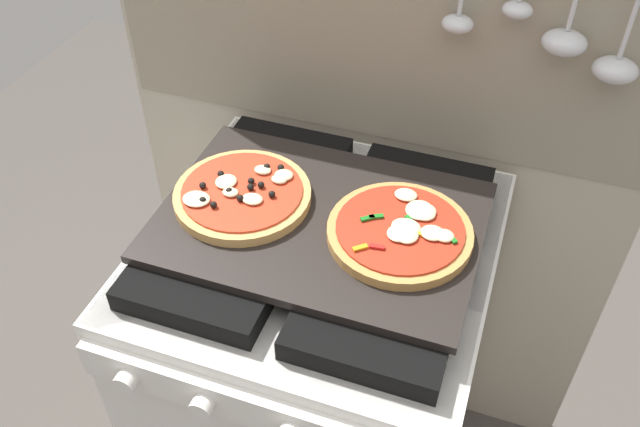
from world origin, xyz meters
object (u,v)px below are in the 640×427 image
at_px(baking_tray, 320,221).
at_px(stove, 320,377).
at_px(pizza_left, 243,193).
at_px(pizza_right, 402,229).

bearing_deg(baking_tray, stove, -90.00).
xyz_separation_m(baking_tray, pizza_left, (-0.14, 0.00, 0.02)).
xyz_separation_m(pizza_left, pizza_right, (0.28, 0.00, 0.00)).
relative_size(stove, baking_tray, 1.67).
bearing_deg(stove, pizza_right, 3.03).
bearing_deg(pizza_right, stove, -176.97).
distance_m(stove, pizza_right, 0.50).
xyz_separation_m(stove, pizza_right, (0.14, 0.01, 0.48)).
bearing_deg(stove, baking_tray, 90.00).
relative_size(stove, pizza_right, 3.78).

